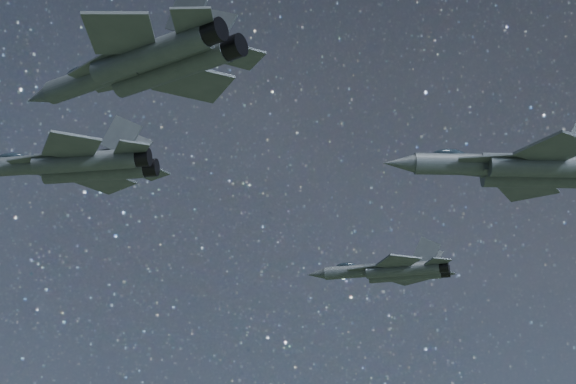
# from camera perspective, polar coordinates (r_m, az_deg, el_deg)

# --- Properties ---
(jet_lead) EXTENTS (17.25, 12.30, 4.40)m
(jet_lead) POSITION_cam_1_polar(r_m,az_deg,el_deg) (71.52, -13.70, 1.74)
(jet_lead) COLOR #374045
(jet_left) EXTENTS (15.73, 11.01, 3.96)m
(jet_left) POSITION_cam_1_polar(r_m,az_deg,el_deg) (92.42, 6.72, -5.06)
(jet_left) COLOR #374045
(jet_right) EXTENTS (17.40, 11.44, 4.47)m
(jet_right) POSITION_cam_1_polar(r_m,az_deg,el_deg) (55.67, -9.31, 8.19)
(jet_right) COLOR #374045
(jet_slot) EXTENTS (19.79, 13.66, 4.97)m
(jet_slot) POSITION_cam_1_polar(r_m,az_deg,el_deg) (72.90, 15.04, 1.51)
(jet_slot) COLOR #374045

